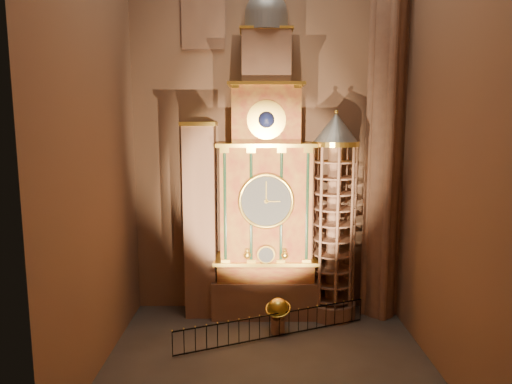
{
  "coord_description": "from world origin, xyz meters",
  "views": [
    {
      "loc": [
        -0.59,
        -18.33,
        10.1
      ],
      "look_at": [
        -0.51,
        3.0,
        6.91
      ],
      "focal_mm": 32.0,
      "sensor_mm": 36.0,
      "label": 1
    }
  ],
  "objects_px": {
    "stair_turret": "(334,219)",
    "iron_railing": "(274,326)",
    "portrait_tower": "(201,220)",
    "celestial_globe": "(278,312)",
    "astronomical_clock": "(266,191)"
  },
  "relations": [
    {
      "from": "stair_turret",
      "to": "iron_railing",
      "type": "xyz_separation_m",
      "value": [
        -3.14,
        -2.61,
        -4.63
      ]
    },
    {
      "from": "stair_turret",
      "to": "celestial_globe",
      "type": "distance_m",
      "value": 5.54
    },
    {
      "from": "iron_railing",
      "to": "stair_turret",
      "type": "bearing_deg",
      "value": 39.79
    },
    {
      "from": "celestial_globe",
      "to": "portrait_tower",
      "type": "bearing_deg",
      "value": 149.28
    },
    {
      "from": "portrait_tower",
      "to": "celestial_globe",
      "type": "bearing_deg",
      "value": -30.72
    },
    {
      "from": "iron_railing",
      "to": "celestial_globe",
      "type": "bearing_deg",
      "value": 70.47
    },
    {
      "from": "portrait_tower",
      "to": "iron_railing",
      "type": "xyz_separation_m",
      "value": [
        3.76,
        -2.9,
        -4.51
      ]
    },
    {
      "from": "portrait_tower",
      "to": "celestial_globe",
      "type": "xyz_separation_m",
      "value": [
        3.95,
        -2.35,
        -4.09
      ]
    },
    {
      "from": "astronomical_clock",
      "to": "iron_railing",
      "type": "distance_m",
      "value": 6.7
    },
    {
      "from": "stair_turret",
      "to": "celestial_globe",
      "type": "height_order",
      "value": "stair_turret"
    },
    {
      "from": "portrait_tower",
      "to": "iron_railing",
      "type": "bearing_deg",
      "value": -37.59
    },
    {
      "from": "astronomical_clock",
      "to": "celestial_globe",
      "type": "height_order",
      "value": "astronomical_clock"
    },
    {
      "from": "portrait_tower",
      "to": "stair_turret",
      "type": "xyz_separation_m",
      "value": [
        6.9,
        -0.28,
        0.12
      ]
    },
    {
      "from": "stair_turret",
      "to": "iron_railing",
      "type": "bearing_deg",
      "value": -140.21
    },
    {
      "from": "astronomical_clock",
      "to": "portrait_tower",
      "type": "relative_size",
      "value": 1.64
    }
  ]
}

